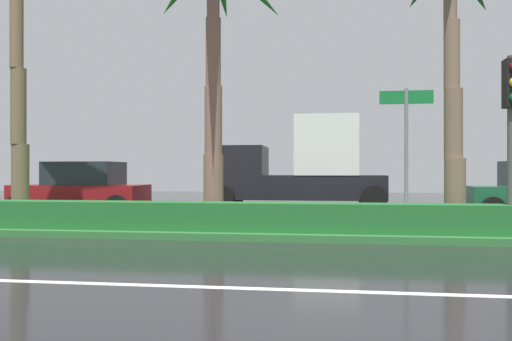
{
  "coord_description": "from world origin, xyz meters",
  "views": [
    {
      "loc": [
        -0.06,
        -4.1,
        1.42
      ],
      "look_at": [
        -2.39,
        12.76,
        1.43
      ],
      "focal_mm": 35.85,
      "sensor_mm": 36.0,
      "label": 1
    }
  ],
  "objects_px": {
    "street_name_sign": "(406,140)",
    "car_in_traffic_leading": "(82,189)",
    "traffic_signal_median_right": "(512,111)",
    "box_truck_lead": "(300,168)"
  },
  "relations": [
    {
      "from": "street_name_sign",
      "to": "box_truck_lead",
      "type": "distance_m",
      "value": 8.74
    },
    {
      "from": "street_name_sign",
      "to": "car_in_traffic_leading",
      "type": "bearing_deg",
      "value": 153.06
    },
    {
      "from": "street_name_sign",
      "to": "car_in_traffic_leading",
      "type": "xyz_separation_m",
      "value": [
        -9.71,
        4.94,
        -1.25
      ]
    },
    {
      "from": "traffic_signal_median_right",
      "to": "car_in_traffic_leading",
      "type": "relative_size",
      "value": 0.82
    },
    {
      "from": "traffic_signal_median_right",
      "to": "box_truck_lead",
      "type": "bearing_deg",
      "value": 117.86
    },
    {
      "from": "street_name_sign",
      "to": "car_in_traffic_leading",
      "type": "height_order",
      "value": "street_name_sign"
    },
    {
      "from": "traffic_signal_median_right",
      "to": "street_name_sign",
      "type": "distance_m",
      "value": 2.07
    },
    {
      "from": "car_in_traffic_leading",
      "to": "box_truck_lead",
      "type": "height_order",
      "value": "box_truck_lead"
    },
    {
      "from": "car_in_traffic_leading",
      "to": "street_name_sign",
      "type": "bearing_deg",
      "value": 153.06
    },
    {
      "from": "box_truck_lead",
      "to": "street_name_sign",
      "type": "bearing_deg",
      "value": 107.65
    }
  ]
}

